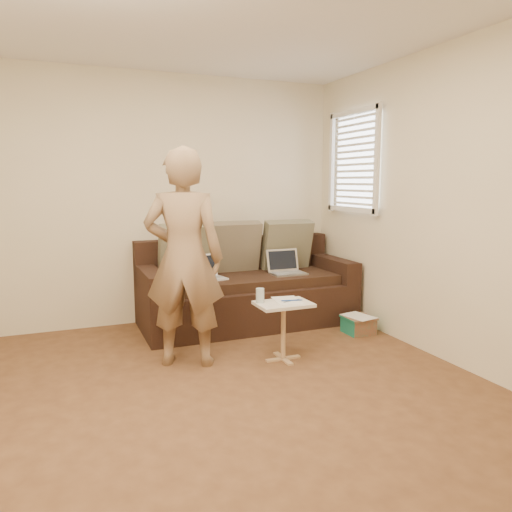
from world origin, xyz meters
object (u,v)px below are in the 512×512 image
laptop_white (208,280)px  drinking_glass (260,295)px  side_table (283,331)px  striped_box (358,325)px  laptop_silver (288,274)px  sofa (247,284)px  person (184,258)px

laptop_white → drinking_glass: bearing=-93.3°
side_table → striped_box: size_ratio=1.78×
laptop_silver → drinking_glass: (-0.72, -0.94, 0.04)m
sofa → laptop_silver: size_ratio=6.11×
sofa → laptop_white: 0.46m
sofa → side_table: (-0.11, -1.12, -0.18)m
sofa → striped_box: bearing=-39.4°
laptop_white → drinking_glass: (0.16, -0.97, 0.04)m
laptop_silver → person: bearing=-148.4°
laptop_silver → laptop_white: laptop_white is taller
striped_box → person: bearing=-175.3°
person → laptop_silver: bearing=-125.9°
laptop_silver → striped_box: 0.90m
side_table → striped_box: bearing=20.8°
person → striped_box: 1.96m
laptop_white → striped_box: laptop_white is taller
sofa → laptop_white: sofa is taller
laptop_silver → laptop_white: size_ratio=1.06×
side_table → striped_box: (1.01, 0.38, -0.16)m
person → striped_box: size_ratio=6.33×
side_table → drinking_glass: bearing=158.1°
drinking_glass → person: bearing=164.9°
laptop_white → side_table: (0.34, -1.04, -0.27)m
sofa → drinking_glass: size_ratio=18.33×
laptop_silver → side_table: 1.17m
laptop_silver → side_table: (-0.53, -1.01, -0.27)m
person → side_table: 1.03m
laptop_white → side_table: bearing=-84.5°
side_table → drinking_glass: (-0.18, 0.07, 0.31)m
side_table → striped_box: 1.09m
side_table → person: bearing=163.3°
person → drinking_glass: person is taller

